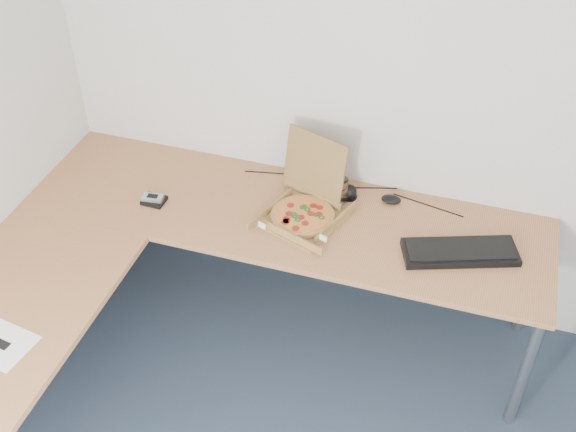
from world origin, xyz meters
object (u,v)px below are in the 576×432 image
(drinking_glass, at_px, (340,190))
(keyboard, at_px, (460,252))
(wallet, at_px, (154,201))
(pizza_box, at_px, (304,211))
(desk, at_px, (187,262))

(drinking_glass, bearing_deg, keyboard, -19.24)
(keyboard, height_order, wallet, keyboard)
(pizza_box, height_order, drinking_glass, pizza_box)
(desk, height_order, drinking_glass, drinking_glass)
(desk, bearing_deg, pizza_box, 45.57)
(drinking_glass, height_order, keyboard, drinking_glass)
(desk, height_order, pizza_box, pizza_box)
(desk, relative_size, wallet, 23.18)
(drinking_glass, distance_m, keyboard, 0.64)
(pizza_box, relative_size, drinking_glass, 2.98)
(drinking_glass, bearing_deg, desk, -132.63)
(pizza_box, xyz_separation_m, keyboard, (0.74, -0.04, -0.02))
(pizza_box, relative_size, wallet, 3.61)
(drinking_glass, relative_size, wallet, 1.21)
(keyboard, distance_m, wallet, 1.46)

